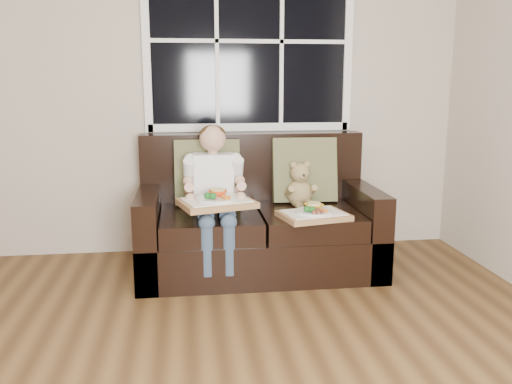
{
  "coord_description": "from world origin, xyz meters",
  "views": [
    {
      "loc": [
        0.08,
        -1.79,
        1.36
      ],
      "look_at": [
        0.55,
        1.85,
        0.6
      ],
      "focal_mm": 38.0,
      "sensor_mm": 36.0,
      "label": 1
    }
  ],
  "objects": [
    {
      "name": "child",
      "position": [
        0.26,
        1.89,
        0.66
      ],
      "size": [
        0.41,
        0.6,
        0.93
      ],
      "color": "white",
      "rests_on": "loveseat"
    },
    {
      "name": "tray_right",
      "position": [
        0.91,
        1.65,
        0.48
      ],
      "size": [
        0.49,
        0.42,
        0.1
      ],
      "rotation": [
        0.0,
        0.0,
        0.22
      ],
      "color": "#A5724A",
      "rests_on": "loveseat"
    },
    {
      "name": "window_back",
      "position": [
        0.58,
        2.48,
        1.65
      ],
      "size": [
        1.62,
        0.04,
        1.37
      ],
      "color": "black",
      "rests_on": "room_walls"
    },
    {
      "name": "pillow_left",
      "position": [
        0.23,
        2.17,
        0.69
      ],
      "size": [
        0.48,
        0.22,
        0.49
      ],
      "rotation": [
        -0.21,
        0.0,
        -0.02
      ],
      "color": "#676C42",
      "rests_on": "loveseat"
    },
    {
      "name": "teddy_bear",
      "position": [
        0.9,
        2.05,
        0.59
      ],
      "size": [
        0.21,
        0.26,
        0.34
      ],
      "rotation": [
        0.0,
        0.0,
        0.11
      ],
      "color": "tan",
      "rests_on": "loveseat"
    },
    {
      "name": "room_walls",
      "position": [
        0.0,
        0.0,
        1.59
      ],
      "size": [
        4.52,
        5.02,
        2.71
      ],
      "color": "#C1B1A0",
      "rests_on": "ground"
    },
    {
      "name": "loveseat",
      "position": [
        0.58,
        2.02,
        0.31
      ],
      "size": [
        1.7,
        0.92,
        0.96
      ],
      "color": "black",
      "rests_on": "ground"
    },
    {
      "name": "pillow_right",
      "position": [
        0.96,
        2.17,
        0.69
      ],
      "size": [
        0.49,
        0.24,
        0.5
      ],
      "rotation": [
        -0.21,
        0.0,
        -0.04
      ],
      "color": "#676C42",
      "rests_on": "loveseat"
    },
    {
      "name": "tray_left",
      "position": [
        0.27,
        1.69,
        0.58
      ],
      "size": [
        0.55,
        0.47,
        0.11
      ],
      "rotation": [
        0.0,
        0.0,
        0.28
      ],
      "color": "#A5724A",
      "rests_on": "child"
    }
  ]
}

